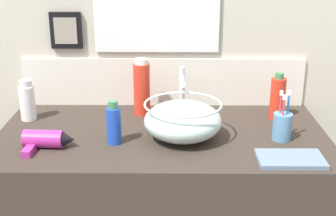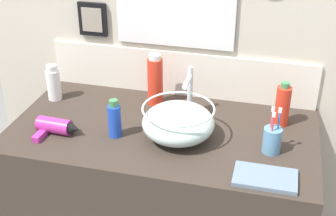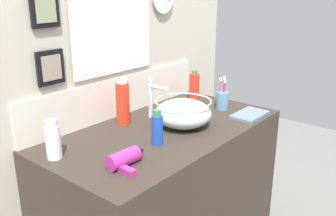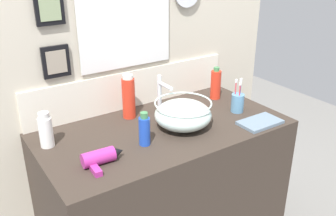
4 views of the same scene
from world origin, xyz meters
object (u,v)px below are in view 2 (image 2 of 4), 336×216
at_px(lotion_bottle, 283,105).
at_px(shampoo_bottle, 115,120).
at_px(glass_bowl_sink, 178,122).
at_px(toothbrush_cup, 272,140).
at_px(faucet, 189,88).
at_px(soap_dispenser, 54,83).
at_px(spray_bottle, 155,80).
at_px(hand_towel, 265,178).
at_px(hair_drier, 57,127).

bearing_deg(lotion_bottle, shampoo_bottle, -158.20).
distance_m(glass_bowl_sink, toothbrush_cup, 0.36).
height_order(glass_bowl_sink, lotion_bottle, lotion_bottle).
distance_m(glass_bowl_sink, faucet, 0.21).
bearing_deg(soap_dispenser, toothbrush_cup, -11.18).
bearing_deg(spray_bottle, hand_towel, -40.56).
bearing_deg(lotion_bottle, toothbrush_cup, -96.87).
relative_size(faucet, shampoo_bottle, 1.34).
height_order(faucet, hand_towel, faucet).
bearing_deg(glass_bowl_sink, lotion_bottle, 28.41).
bearing_deg(spray_bottle, toothbrush_cup, -26.58).
distance_m(toothbrush_cup, lotion_bottle, 0.22).
relative_size(faucet, spray_bottle, 0.90).
distance_m(hair_drier, soap_dispenser, 0.31).
xyz_separation_m(faucet, shampoo_bottle, (-0.25, -0.24, -0.05)).
bearing_deg(lotion_bottle, glass_bowl_sink, -151.59).
xyz_separation_m(toothbrush_cup, hand_towel, (-0.01, -0.18, -0.05)).
height_order(faucet, lotion_bottle, faucet).
distance_m(faucet, soap_dispenser, 0.62).
height_order(hair_drier, spray_bottle, spray_bottle).
bearing_deg(shampoo_bottle, soap_dispenser, 148.31).
relative_size(glass_bowl_sink, spray_bottle, 1.20).
distance_m(faucet, lotion_bottle, 0.39).
distance_m(toothbrush_cup, soap_dispenser, 1.00).
height_order(glass_bowl_sink, soap_dispenser, soap_dispenser).
bearing_deg(hand_towel, glass_bowl_sink, 152.20).
bearing_deg(hair_drier, hand_towel, -6.84).
relative_size(hair_drier, toothbrush_cup, 0.98).
relative_size(faucet, toothbrush_cup, 1.14).
relative_size(toothbrush_cup, spray_bottle, 0.79).
height_order(toothbrush_cup, hand_towel, toothbrush_cup).
bearing_deg(toothbrush_cup, hand_towel, -92.78).
height_order(glass_bowl_sink, spray_bottle, spray_bottle).
relative_size(hair_drier, hand_towel, 0.84).
height_order(spray_bottle, lotion_bottle, spray_bottle).
relative_size(spray_bottle, hand_towel, 1.08).
bearing_deg(faucet, toothbrush_cup, -29.74).
bearing_deg(soap_dispenser, faucet, 1.11).
xyz_separation_m(soap_dispenser, lotion_bottle, (1.01, 0.02, 0.01)).
distance_m(faucet, toothbrush_cup, 0.42).
height_order(lotion_bottle, hand_towel, lotion_bottle).
xyz_separation_m(shampoo_bottle, lotion_bottle, (0.63, 0.25, 0.02)).
distance_m(soap_dispenser, shampoo_bottle, 0.44).
relative_size(spray_bottle, shampoo_bottle, 1.48).
bearing_deg(spray_bottle, hair_drier, -132.46).
height_order(hair_drier, shampoo_bottle, shampoo_bottle).
distance_m(toothbrush_cup, shampoo_bottle, 0.61).
xyz_separation_m(faucet, hair_drier, (-0.48, -0.29, -0.09)).
relative_size(toothbrush_cup, lotion_bottle, 0.98).
xyz_separation_m(spray_bottle, soap_dispenser, (-0.46, -0.07, -0.04)).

